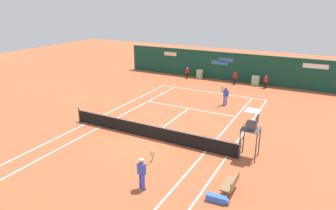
% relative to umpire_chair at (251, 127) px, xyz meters
% --- Properties ---
extents(ground_plane, '(80.00, 80.00, 0.01)m').
position_rel_umpire_chair_xyz_m(ground_plane, '(-6.42, 0.09, -1.87)').
color(ground_plane, '#B25633').
extents(tennis_net, '(12.10, 0.10, 1.07)m').
position_rel_umpire_chair_xyz_m(tennis_net, '(-6.42, -0.49, -1.36)').
color(tennis_net, '#4C4C51').
rests_on(tennis_net, ground_plane).
extents(sponsor_back_wall, '(25.00, 1.02, 3.13)m').
position_rel_umpire_chair_xyz_m(sponsor_back_wall, '(-6.40, 16.48, -0.36)').
color(sponsor_back_wall, '#144233').
rests_on(sponsor_back_wall, ground_plane).
extents(umpire_chair, '(1.00, 1.00, 2.86)m').
position_rel_umpire_chair_xyz_m(umpire_chair, '(0.00, 0.00, 0.00)').
color(umpire_chair, '#47474C').
rests_on(umpire_chair, ground_plane).
extents(player_bench, '(0.54, 1.34, 0.88)m').
position_rel_umpire_chair_xyz_m(player_bench, '(0.09, -3.76, -1.36)').
color(player_bench, '#38383D').
rests_on(player_bench, ground_plane).
extents(equipment_bag, '(1.07, 0.36, 0.32)m').
position_rel_umpire_chair_xyz_m(equipment_bag, '(-0.19, -4.74, -1.71)').
color(equipment_bag, blue).
rests_on(equipment_bag, ground_plane).
extents(player_on_baseline, '(0.55, 0.71, 1.80)m').
position_rel_umpire_chair_xyz_m(player_on_baseline, '(-4.06, 8.19, -0.94)').
color(player_on_baseline, blue).
rests_on(player_on_baseline, ground_plane).
extents(player_near_side, '(0.69, 0.67, 1.84)m').
position_rel_umpire_chair_xyz_m(player_near_side, '(-3.71, -5.45, -0.90)').
color(player_near_side, blue).
rests_on(player_near_side, ground_plane).
extents(ball_kid_centre_post, '(0.43, 0.19, 1.30)m').
position_rel_umpire_chair_xyz_m(ball_kid_centre_post, '(-2.03, 15.22, -1.13)').
color(ball_kid_centre_post, black).
rests_on(ball_kid_centre_post, ground_plane).
extents(ball_kid_right_post, '(0.42, 0.21, 1.28)m').
position_rel_umpire_chair_xyz_m(ball_kid_right_post, '(-10.81, 15.22, -1.14)').
color(ball_kid_right_post, black).
rests_on(ball_kid_right_post, ground_plane).
extents(ball_kid_left_post, '(0.45, 0.21, 1.36)m').
position_rel_umpire_chair_xyz_m(ball_kid_left_post, '(-5.24, 15.22, -1.09)').
color(ball_kid_left_post, black).
rests_on(ball_kid_left_post, ground_plane).
extents(tennis_ball_near_service_line, '(0.07, 0.07, 0.07)m').
position_rel_umpire_chair_xyz_m(tennis_ball_near_service_line, '(-4.95, 3.38, -1.84)').
color(tennis_ball_near_service_line, '#CCE033').
rests_on(tennis_ball_near_service_line, ground_plane).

